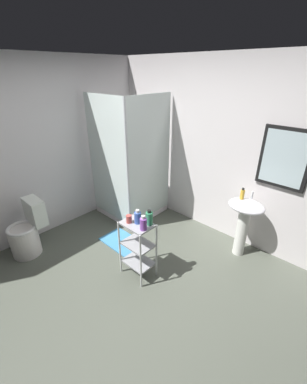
# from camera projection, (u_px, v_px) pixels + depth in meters

# --- Properties ---
(ground_plane) EXTENTS (4.20, 4.20, 0.02)m
(ground_plane) POSITION_uv_depth(u_px,v_px,m) (125.00, 291.00, 2.87)
(ground_plane) COLOR #4F5449
(wall_back) EXTENTS (4.20, 0.14, 2.50)m
(wall_back) POSITION_uv_depth(u_px,v_px,m) (220.00, 152.00, 3.51)
(wall_back) COLOR silver
(wall_back) RESTS_ON ground_plane
(wall_left) EXTENTS (0.10, 4.20, 2.50)m
(wall_left) POSITION_uv_depth(u_px,v_px,m) (32.00, 153.00, 3.44)
(wall_left) COLOR silver
(wall_left) RESTS_ON ground_plane
(shower_stall) EXTENTS (0.92, 0.92, 2.00)m
(shower_stall) POSITION_uv_depth(u_px,v_px,m) (131.00, 190.00, 4.18)
(shower_stall) COLOR white
(shower_stall) RESTS_ON ground_plane
(pedestal_sink) EXTENTS (0.46, 0.37, 0.81)m
(pedestal_sink) POSITION_uv_depth(u_px,v_px,m) (244.00, 217.00, 3.21)
(pedestal_sink) COLOR white
(pedestal_sink) RESTS_ON ground_plane
(sink_faucet) EXTENTS (0.03, 0.03, 0.10)m
(sink_faucet) POSITION_uv_depth(u_px,v_px,m) (252.00, 195.00, 3.16)
(sink_faucet) COLOR silver
(sink_faucet) RESTS_ON pedestal_sink
(toilet) EXTENTS (0.37, 0.49, 0.76)m
(toilet) POSITION_uv_depth(u_px,v_px,m) (27.00, 233.00, 3.35)
(toilet) COLOR white
(toilet) RESTS_ON ground_plane
(storage_cart) EXTENTS (0.38, 0.28, 0.74)m
(storage_cart) POSITION_uv_depth(u_px,v_px,m) (138.00, 245.00, 2.92)
(storage_cart) COLOR silver
(storage_cart) RESTS_ON ground_plane
(hand_soap_bottle) EXTENTS (0.05, 0.05, 0.15)m
(hand_soap_bottle) POSITION_uv_depth(u_px,v_px,m) (242.00, 194.00, 3.14)
(hand_soap_bottle) COLOR gold
(hand_soap_bottle) RESTS_ON pedestal_sink
(body_wash_bottle_green) EXTENTS (0.08, 0.08, 0.18)m
(body_wash_bottle_green) POSITION_uv_depth(u_px,v_px,m) (149.00, 218.00, 2.74)
(body_wash_bottle_green) COLOR #389664
(body_wash_bottle_green) RESTS_ON storage_cart
(shampoo_bottle_blue) EXTENTS (0.08, 0.08, 0.17)m
(shampoo_bottle_blue) POSITION_uv_depth(u_px,v_px,m) (138.00, 217.00, 2.77)
(shampoo_bottle_blue) COLOR #3758AD
(shampoo_bottle_blue) RESTS_ON storage_cart
(conditioner_bottle_purple) EXTENTS (0.08, 0.08, 0.17)m
(conditioner_bottle_purple) POSITION_uv_depth(u_px,v_px,m) (143.00, 224.00, 2.65)
(conditioner_bottle_purple) COLOR purple
(conditioner_bottle_purple) RESTS_ON storage_cart
(rinse_cup) EXTENTS (0.06, 0.06, 0.09)m
(rinse_cup) POSITION_uv_depth(u_px,v_px,m) (129.00, 219.00, 2.79)
(rinse_cup) COLOR #B24742
(rinse_cup) RESTS_ON storage_cart
(bath_mat) EXTENTS (0.60, 0.40, 0.02)m
(bath_mat) POSITION_uv_depth(u_px,v_px,m) (122.00, 241.00, 3.67)
(bath_mat) COLOR teal
(bath_mat) RESTS_ON ground_plane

